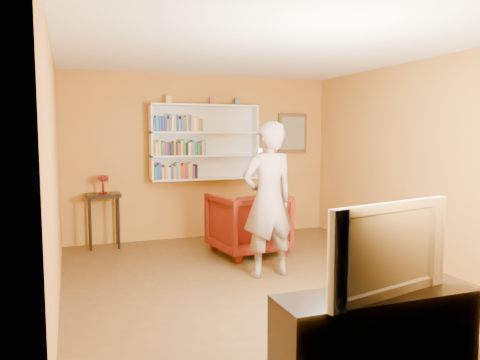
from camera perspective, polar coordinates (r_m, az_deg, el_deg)
name	(u,v)px	position (r m, az deg, el deg)	size (l,w,h in m)	color
room_shell	(260,195)	(5.54, 2.42, -1.81)	(5.30, 5.80, 2.88)	#442F16
bookshelf	(204,143)	(7.77, -4.41, 4.58)	(1.80, 0.29, 1.23)	silver
books_row_lower	(176,172)	(7.57, -7.86, 1.01)	(0.70, 0.19, 0.27)	#1C7E2F
books_row_middle	(179,148)	(7.56, -7.42, 3.85)	(0.84, 0.19, 0.26)	#9E541C
books_row_upper	(177,124)	(7.56, -7.64, 6.79)	(0.79, 0.19, 0.27)	#212F99
ornament_left	(168,100)	(7.59, -8.72, 9.65)	(0.09, 0.09, 0.12)	gold
ornament_centre	(212,101)	(7.77, -3.48, 9.55)	(0.08, 0.08, 0.11)	#9B3339
ornament_right	(237,102)	(7.90, -0.39, 9.51)	(0.08, 0.08, 0.11)	#455773
framed_painting	(292,133)	(8.42, 6.41, 5.70)	(0.55, 0.05, 0.70)	#4F3216
console_table	(103,203)	(7.41, -16.31, -2.68)	(0.51, 0.39, 0.84)	black
ruby_lustre	(103,180)	(7.37, -16.39, -0.01)	(0.18, 0.18, 0.28)	maroon
armchair	(248,223)	(6.79, 0.95, -5.27)	(0.96, 0.99, 0.90)	#460705
person	(268,200)	(5.66, 3.47, -2.42)	(0.69, 0.45, 1.88)	#706052
game_remote	(258,150)	(5.19, 2.18, 3.66)	(0.04, 0.15, 0.04)	silver
tv_cabinet	(375,328)	(3.81, 16.15, -16.99)	(1.56, 0.47, 0.56)	black
television	(377,247)	(3.62, 16.41, -7.83)	(1.20, 0.16, 0.69)	black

